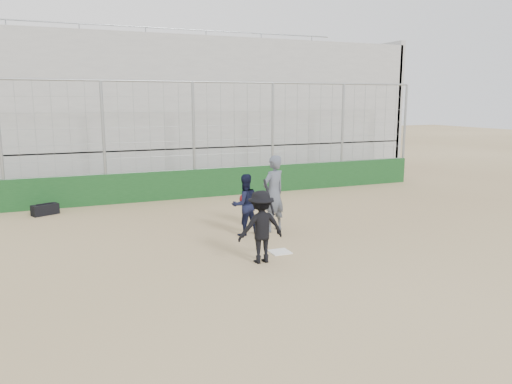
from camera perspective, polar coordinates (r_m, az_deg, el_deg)
name	(u,v)px	position (r m, az deg, el deg)	size (l,w,h in m)	color
ground	(280,252)	(11.36, 2.74, -6.91)	(90.00, 90.00, 0.00)	olive
home_plate	(280,252)	(11.35, 2.74, -6.85)	(0.44, 0.44, 0.02)	white
backstop	(195,171)	(17.59, -7.04, 2.45)	(18.10, 0.25, 4.04)	#123A17
bleachers	(162,111)	(22.23, -10.65, 9.10)	(20.25, 6.70, 6.98)	#949494
batter_at_plate	(261,227)	(10.49, 0.57, -3.98)	(1.00, 0.72, 1.72)	black
catcher_crouched	(245,214)	(12.65, -1.28, -2.59)	(0.87, 0.74, 1.07)	black
umpire	(274,197)	(12.97, 2.01, -0.61)	(0.73, 0.48, 1.80)	#4A505E
equipment_bag	(45,210)	(16.20, -22.96, -1.86)	(0.82, 0.60, 0.36)	black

